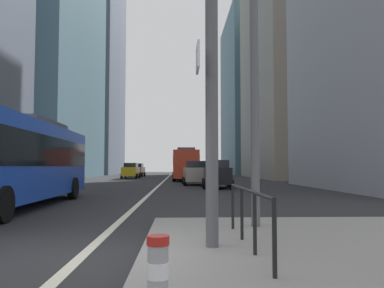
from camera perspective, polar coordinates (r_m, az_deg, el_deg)
name	(u,v)px	position (r m, az deg, el deg)	size (l,w,h in m)	color
ground_plane	(155,189)	(26.48, -5.41, -6.57)	(160.00, 160.00, 0.00)	#28282B
lane_centre_line	(162,183)	(36.45, -4.43, -5.67)	(0.20, 80.00, 0.01)	beige
office_tower_left_mid	(49,10)	(58.53, -20.27, 18.04)	(10.51, 24.66, 45.24)	slate
office_tower_left_far	(93,75)	(81.93, -14.43, 9.82)	(10.48, 20.21, 39.97)	slate
office_tower_right_far	(256,96)	(79.52, 9.41, 6.96)	(11.86, 22.80, 31.27)	slate
city_bus_blue_oncoming	(15,157)	(15.53, -24.62, -1.81)	(2.94, 12.02, 3.40)	blue
city_bus_red_receding	(186,163)	(41.81, -0.87, -2.87)	(2.79, 10.75, 3.40)	red
city_bus_red_distant	(186,164)	(63.90, -0.84, -3.02)	(2.89, 11.59, 3.40)	#198456
car_oncoming_mid	(137,170)	(57.52, -8.07, -3.80)	(2.18, 4.43, 1.94)	maroon
car_receding_near	(217,174)	(27.01, 3.70, -4.41)	(2.18, 4.29, 1.94)	black
car_receding_far	(195,173)	(31.68, 0.49, -4.26)	(2.15, 4.27, 1.94)	#B2A899
car_oncoming_far	(131,171)	(49.29, -8.98, -3.88)	(2.16, 4.07, 1.94)	gold
traffic_signal_gantry	(101,17)	(7.24, -13.19, 17.70)	(5.80, 0.65, 6.00)	#515156
street_lamp_post	(254,6)	(9.76, 9.07, 19.47)	(5.50, 0.32, 8.00)	#56565B
bollard_left	(158,276)	(3.50, -5.04, -18.73)	(0.20, 0.20, 0.77)	#99999E
pedestrian_railing	(248,204)	(6.76, 8.19, -8.79)	(0.06, 3.79, 0.98)	black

